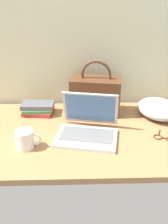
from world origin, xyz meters
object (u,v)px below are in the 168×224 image
Objects in this scene: eyeglasses at (164,138)px; book_stack at (38,108)px; coffee_mug at (25,139)px; handbag at (96,95)px; cushion at (158,109)px; laptop at (88,127)px.

book_stack is (-0.69, 0.31, 0.03)m from eyeglasses.
coffee_mug is 0.38× the size of handbag.
coffee_mug is 0.45× the size of cushion.
laptop is 2.78× the size of coffee_mug.
laptop is 1.26× the size of cushion.
eyeglasses is at bearing -7.05° from laptop.
eyeglasses is at bearing 4.98° from coffee_mug.
book_stack is at bearing -177.83° from handbag.
coffee_mug is 0.96× the size of eyeglasses.
cushion reaches higher than book_stack.
book_stack is (0.01, 0.38, -0.01)m from coffee_mug.
eyeglasses is at bearing -24.33° from book_stack.
coffee_mug is at bearing -175.02° from eyeglasses.
laptop is 1.07× the size of handbag.
coffee_mug reaches higher than book_stack.
laptop is 2.67× the size of eyeglasses.
laptop is at bearing -41.68° from book_stack.
book_stack is at bearing 155.67° from eyeglasses.
handbag reaches higher than coffee_mug.
coffee_mug is 0.38m from book_stack.
book_stack is at bearing 138.32° from laptop.
cushion is at bearing 25.38° from laptop.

